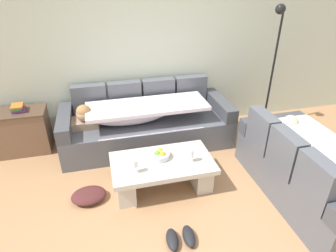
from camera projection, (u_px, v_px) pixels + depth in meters
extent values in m
plane|color=#A77A51|center=(194.00, 217.00, 3.16)|extent=(14.00, 14.00, 0.00)
cube|color=beige|center=(152.00, 46.00, 4.33)|extent=(9.00, 0.10, 2.70)
cube|color=#52555E|center=(147.00, 131.00, 4.37)|extent=(2.46, 0.92, 0.42)
cube|color=#52555E|center=(89.00, 100.00, 4.31)|extent=(0.49, 0.16, 0.46)
cube|color=#52555E|center=(125.00, 96.00, 4.42)|extent=(0.49, 0.16, 0.46)
cube|color=#52555E|center=(158.00, 93.00, 4.53)|extent=(0.49, 0.16, 0.46)
cube|color=#52555E|center=(190.00, 90.00, 4.65)|extent=(0.49, 0.16, 0.46)
cube|color=#41444B|center=(65.00, 122.00, 3.97)|extent=(0.18, 0.92, 0.20)
cube|color=#41444B|center=(220.00, 105.00, 4.46)|extent=(0.18, 0.92, 0.20)
cube|color=gray|center=(85.00, 123.00, 4.04)|extent=(0.36, 0.28, 0.11)
sphere|color=tan|center=(84.00, 114.00, 3.93)|extent=(0.21, 0.21, 0.21)
sphere|color=#9E7042|center=(84.00, 112.00, 3.92)|extent=(0.20, 0.20, 0.20)
ellipsoid|color=silver|center=(130.00, 114.00, 4.10)|extent=(1.10, 0.44, 0.28)
cube|color=silver|center=(147.00, 106.00, 4.09)|extent=(1.70, 0.60, 0.05)
cube|color=silver|center=(153.00, 146.00, 3.98)|extent=(1.44, 0.04, 0.38)
cube|color=#52555E|center=(307.00, 179.00, 3.39)|extent=(0.92, 1.82, 0.42)
cube|color=#52555E|center=(317.00, 181.00, 2.68)|extent=(0.16, 0.46, 0.46)
cube|color=#52555E|center=(286.00, 153.00, 3.09)|extent=(0.16, 0.46, 0.46)
cube|color=#52555E|center=(262.00, 131.00, 3.50)|extent=(0.16, 0.46, 0.46)
cube|color=#41444B|center=(273.00, 124.00, 3.93)|extent=(0.92, 0.18, 0.20)
cube|color=#B23838|center=(285.00, 136.00, 3.73)|extent=(0.28, 0.36, 0.11)
sphere|color=tan|center=(290.00, 125.00, 3.66)|extent=(0.21, 0.21, 0.21)
sphere|color=#CCB793|center=(290.00, 123.00, 3.64)|extent=(0.20, 0.20, 0.20)
ellipsoid|color=white|center=(323.00, 157.00, 3.17)|extent=(0.44, 0.90, 0.28)
cube|color=white|center=(322.00, 146.00, 3.18)|extent=(0.60, 1.34, 0.05)
cube|color=beige|center=(162.00, 163.00, 3.43)|extent=(1.20, 0.68, 0.06)
cube|color=beige|center=(124.00, 182.00, 3.42)|extent=(0.20, 0.54, 0.32)
cube|color=beige|center=(198.00, 170.00, 3.62)|extent=(0.20, 0.54, 0.32)
cylinder|color=silver|center=(158.00, 155.00, 3.46)|extent=(0.28, 0.28, 0.07)
sphere|color=orange|center=(163.00, 155.00, 3.42)|extent=(0.08, 0.08, 0.08)
sphere|color=#5FA72A|center=(157.00, 154.00, 3.43)|extent=(0.08, 0.08, 0.08)
sphere|color=gold|center=(160.00, 151.00, 3.50)|extent=(0.08, 0.08, 0.08)
cylinder|color=silver|center=(135.00, 172.00, 3.22)|extent=(0.06, 0.06, 0.01)
cylinder|color=silver|center=(135.00, 169.00, 3.21)|extent=(0.01, 0.01, 0.07)
cylinder|color=silver|center=(135.00, 163.00, 3.17)|extent=(0.07, 0.07, 0.08)
cylinder|color=silver|center=(191.00, 161.00, 3.40)|extent=(0.06, 0.06, 0.01)
cylinder|color=silver|center=(191.00, 158.00, 3.38)|extent=(0.01, 0.01, 0.07)
cylinder|color=silver|center=(191.00, 153.00, 3.35)|extent=(0.07, 0.07, 0.08)
cube|color=white|center=(192.00, 152.00, 3.57)|extent=(0.32, 0.27, 0.01)
cube|color=brown|center=(23.00, 132.00, 4.15)|extent=(0.70, 0.42, 0.62)
cube|color=#4F392A|center=(18.00, 112.00, 4.00)|extent=(0.72, 0.44, 0.02)
cube|color=#72337F|center=(19.00, 110.00, 3.99)|extent=(0.17, 0.18, 0.04)
cube|color=#338C59|center=(17.00, 107.00, 3.97)|extent=(0.15, 0.21, 0.03)
cube|color=#B76623|center=(17.00, 106.00, 3.95)|extent=(0.16, 0.20, 0.03)
cylinder|color=black|center=(263.00, 125.00, 4.96)|extent=(0.28, 0.28, 0.02)
cylinder|color=black|center=(272.00, 74.00, 4.52)|extent=(0.03, 0.03, 1.80)
sphere|color=black|center=(280.00, 9.00, 3.94)|extent=(0.14, 0.14, 0.14)
ellipsoid|color=black|center=(172.00, 240.00, 2.84)|extent=(0.15, 0.28, 0.09)
ellipsoid|color=black|center=(189.00, 236.00, 2.87)|extent=(0.14, 0.28, 0.09)
ellipsoid|color=#4C2323|center=(89.00, 196.00, 3.36)|extent=(0.41, 0.34, 0.12)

